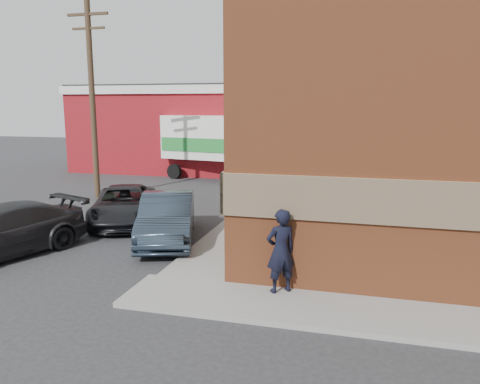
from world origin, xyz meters
The scene contains 9 objects.
ground centered at (0.00, 0.00, 0.00)m, with size 90.00×90.00×0.00m, color #28282B.
brick_building centered at (8.50, 9.00, 4.68)m, with size 14.25×18.25×9.36m.
sidewalk_west centered at (0.60, 9.00, 0.06)m, with size 1.80×18.00×0.12m, color gray.
warehouse centered at (-6.00, 20.00, 2.81)m, with size 16.30×8.30×5.60m.
utility_pole centered at (-7.50, 9.00, 4.75)m, with size 2.00×0.26×9.00m.
man centered at (2.91, -0.25, 1.09)m, with size 0.71×0.47×1.95m, color black.
sedan centered at (-1.40, 3.24, 0.77)m, with size 1.62×4.65×1.53m, color #293645.
suv_a centered at (-3.92, 5.05, 0.68)m, with size 2.25×4.88×1.36m, color black.
box_truck centered at (-3.28, 15.88, 2.15)m, with size 7.83×3.44×3.73m.
Camera 1 is at (4.63, -10.31, 4.36)m, focal length 35.00 mm.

